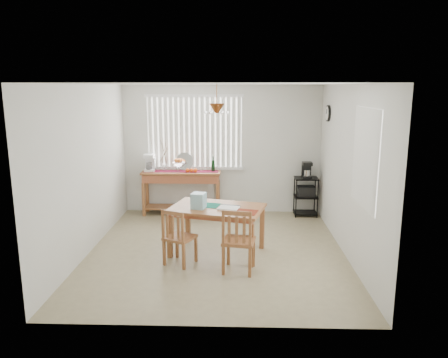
{
  "coord_description": "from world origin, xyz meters",
  "views": [
    {
      "loc": [
        0.33,
        -6.56,
        2.57
      ],
      "look_at": [
        0.1,
        0.55,
        1.05
      ],
      "focal_mm": 35.0,
      "sensor_mm": 36.0,
      "label": 1
    }
  ],
  "objects_px": {
    "chair_left": "(178,237)",
    "chair_right": "(238,241)",
    "wire_cart": "(306,193)",
    "dining_table": "(217,212)",
    "sideboard": "(182,182)",
    "cart_items": "(307,170)"
  },
  "relations": [
    {
      "from": "cart_items",
      "to": "dining_table",
      "type": "height_order",
      "value": "cart_items"
    },
    {
      "from": "cart_items",
      "to": "chair_right",
      "type": "relative_size",
      "value": 0.34
    },
    {
      "from": "chair_right",
      "to": "wire_cart",
      "type": "bearing_deg",
      "value": 64.21
    },
    {
      "from": "sideboard",
      "to": "chair_left",
      "type": "distance_m",
      "value": 2.6
    },
    {
      "from": "dining_table",
      "to": "chair_left",
      "type": "distance_m",
      "value": 0.76
    },
    {
      "from": "wire_cart",
      "to": "dining_table",
      "type": "bearing_deg",
      "value": -128.93
    },
    {
      "from": "chair_left",
      "to": "chair_right",
      "type": "distance_m",
      "value": 0.91
    },
    {
      "from": "sideboard",
      "to": "chair_right",
      "type": "distance_m",
      "value": 3.04
    },
    {
      "from": "cart_items",
      "to": "chair_left",
      "type": "relative_size",
      "value": 0.38
    },
    {
      "from": "chair_left",
      "to": "chair_right",
      "type": "bearing_deg",
      "value": -15.4
    },
    {
      "from": "wire_cart",
      "to": "chair_right",
      "type": "xyz_separation_m",
      "value": [
        -1.36,
        -2.81,
        -0.01
      ]
    },
    {
      "from": "chair_right",
      "to": "dining_table",
      "type": "bearing_deg",
      "value": 114.74
    },
    {
      "from": "sideboard",
      "to": "dining_table",
      "type": "bearing_deg",
      "value": -68.78
    },
    {
      "from": "dining_table",
      "to": "cart_items",
      "type": "bearing_deg",
      "value": 51.18
    },
    {
      "from": "wire_cart",
      "to": "chair_left",
      "type": "height_order",
      "value": "chair_left"
    },
    {
      "from": "dining_table",
      "to": "chair_left",
      "type": "xyz_separation_m",
      "value": [
        -0.54,
        -0.48,
        -0.24
      ]
    },
    {
      "from": "sideboard",
      "to": "wire_cart",
      "type": "bearing_deg",
      "value": -0.18
    },
    {
      "from": "sideboard",
      "to": "cart_items",
      "type": "xyz_separation_m",
      "value": [
        2.5,
        0.0,
        0.26
      ]
    },
    {
      "from": "wire_cart",
      "to": "sideboard",
      "type": "bearing_deg",
      "value": 179.82
    },
    {
      "from": "wire_cart",
      "to": "chair_right",
      "type": "bearing_deg",
      "value": -115.79
    },
    {
      "from": "wire_cart",
      "to": "dining_table",
      "type": "xyz_separation_m",
      "value": [
        -1.69,
        -2.09,
        0.19
      ]
    },
    {
      "from": "sideboard",
      "to": "cart_items",
      "type": "bearing_deg",
      "value": 0.01
    }
  ]
}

